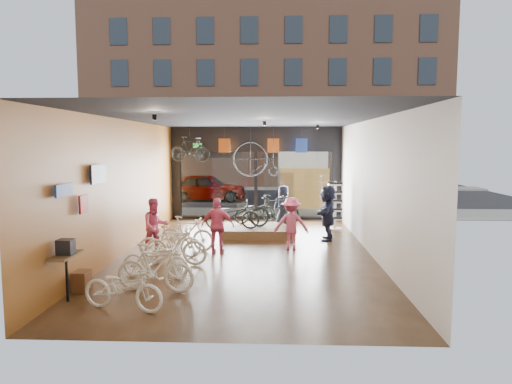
# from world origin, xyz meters

# --- Properties ---
(ground_plane) EXTENTS (7.00, 12.00, 0.04)m
(ground_plane) POSITION_xyz_m (0.00, 0.00, -0.02)
(ground_plane) COLOR black
(ground_plane) RESTS_ON ground
(ceiling) EXTENTS (7.00, 12.00, 0.04)m
(ceiling) POSITION_xyz_m (0.00, 0.00, 3.82)
(ceiling) COLOR black
(ceiling) RESTS_ON ground
(wall_left) EXTENTS (0.04, 12.00, 3.80)m
(wall_left) POSITION_xyz_m (-3.52, 0.00, 1.90)
(wall_left) COLOR #924E1D
(wall_left) RESTS_ON ground
(wall_right) EXTENTS (0.04, 12.00, 3.80)m
(wall_right) POSITION_xyz_m (3.52, 0.00, 1.90)
(wall_right) COLOR beige
(wall_right) RESTS_ON ground
(wall_back) EXTENTS (7.00, 0.04, 3.80)m
(wall_back) POSITION_xyz_m (0.00, -6.02, 1.90)
(wall_back) COLOR beige
(wall_back) RESTS_ON ground
(storefront) EXTENTS (7.00, 0.26, 3.80)m
(storefront) POSITION_xyz_m (0.00, 6.00, 1.90)
(storefront) COLOR black
(storefront) RESTS_ON ground
(exit_sign) EXTENTS (0.35, 0.06, 0.18)m
(exit_sign) POSITION_xyz_m (-2.40, 5.88, 3.05)
(exit_sign) COLOR #198C26
(exit_sign) RESTS_ON storefront
(street_road) EXTENTS (30.00, 18.00, 0.02)m
(street_road) POSITION_xyz_m (0.00, 15.00, -0.01)
(street_road) COLOR black
(street_road) RESTS_ON ground
(sidewalk_near) EXTENTS (30.00, 2.40, 0.12)m
(sidewalk_near) POSITION_xyz_m (0.00, 7.20, 0.06)
(sidewalk_near) COLOR slate
(sidewalk_near) RESTS_ON ground
(sidewalk_far) EXTENTS (30.00, 2.00, 0.12)m
(sidewalk_far) POSITION_xyz_m (0.00, 19.00, 0.06)
(sidewalk_far) COLOR slate
(sidewalk_far) RESTS_ON ground
(opposite_building) EXTENTS (26.00, 5.00, 14.00)m
(opposite_building) POSITION_xyz_m (0.00, 21.50, 7.00)
(opposite_building) COLOR brown
(opposite_building) RESTS_ON ground
(street_car) EXTENTS (4.38, 1.76, 1.49)m
(street_car) POSITION_xyz_m (-2.99, 12.00, 0.75)
(street_car) COLOR gray
(street_car) RESTS_ON street_road
(box_truck) EXTENTS (2.40, 7.21, 2.84)m
(box_truck) POSITION_xyz_m (2.16, 11.00, 1.42)
(box_truck) COLOR silver
(box_truck) RESTS_ON street_road
(floor_bike_0) EXTENTS (1.74, 0.95, 0.87)m
(floor_bike_0) POSITION_xyz_m (-2.03, -4.64, 0.43)
(floor_bike_0) COLOR silver
(floor_bike_0) RESTS_ON ground_plane
(floor_bike_1) EXTENTS (1.77, 0.74, 1.03)m
(floor_bike_1) POSITION_xyz_m (-1.72, -3.55, 0.51)
(floor_bike_1) COLOR silver
(floor_bike_1) RESTS_ON ground_plane
(floor_bike_2) EXTENTS (1.69, 0.82, 0.85)m
(floor_bike_2) POSITION_xyz_m (-1.97, -2.55, 0.42)
(floor_bike_2) COLOR silver
(floor_bike_2) RESTS_ON ground_plane
(floor_bike_3) EXTENTS (1.75, 0.71, 1.02)m
(floor_bike_3) POSITION_xyz_m (-1.77, -1.37, 0.51)
(floor_bike_3) COLOR silver
(floor_bike_3) RESTS_ON ground_plane
(floor_bike_4) EXTENTS (1.73, 0.70, 0.89)m
(floor_bike_4) POSITION_xyz_m (-2.07, -0.66, 0.45)
(floor_bike_4) COLOR silver
(floor_bike_4) RESTS_ON ground_plane
(floor_bike_5) EXTENTS (1.74, 0.85, 1.01)m
(floor_bike_5) POSITION_xyz_m (-1.78, 0.22, 0.50)
(floor_bike_5) COLOR silver
(floor_bike_5) RESTS_ON ground_plane
(display_platform) EXTENTS (2.40, 1.80, 0.30)m
(display_platform) POSITION_xyz_m (0.20, 2.53, 0.15)
(display_platform) COLOR #48341D
(display_platform) RESTS_ON ground_plane
(display_bike_left) EXTENTS (1.85, 0.78, 0.95)m
(display_bike_left) POSITION_xyz_m (-0.61, 2.06, 0.77)
(display_bike_left) COLOR black
(display_bike_left) RESTS_ON display_platform
(display_bike_mid) EXTENTS (1.88, 1.06, 1.09)m
(display_bike_mid) POSITION_xyz_m (0.80, 2.63, 0.85)
(display_bike_mid) COLOR black
(display_bike_mid) RESTS_ON display_platform
(display_bike_right) EXTENTS (1.71, 1.33, 0.86)m
(display_bike_right) POSITION_xyz_m (0.09, 3.28, 0.73)
(display_bike_right) COLOR black
(display_bike_right) RESTS_ON display_platform
(customer_1) EXTENTS (0.97, 0.91, 1.59)m
(customer_1) POSITION_xyz_m (-2.58, -0.23, 0.79)
(customer_1) COLOR #CC4C72
(customer_1) RESTS_ON ground_plane
(customer_2) EXTENTS (0.96, 0.43, 1.61)m
(customer_2) POSITION_xyz_m (-0.82, -0.14, 0.80)
(customer_2) COLOR #CC4C72
(customer_2) RESTS_ON ground_plane
(customer_3) EXTENTS (1.02, 0.60, 1.56)m
(customer_3) POSITION_xyz_m (1.28, 0.40, 0.78)
(customer_3) COLOR #CC4C72
(customer_3) RESTS_ON ground_plane
(customer_4) EXTENTS (0.84, 0.60, 1.59)m
(customer_4) POSITION_xyz_m (1.11, 3.84, 0.80)
(customer_4) COLOR #161C33
(customer_4) RESTS_ON ground_plane
(customer_5) EXTENTS (0.84, 1.73, 1.79)m
(customer_5) POSITION_xyz_m (2.50, 1.88, 0.89)
(customer_5) COLOR #161C33
(customer_5) RESTS_ON ground_plane
(sunglasses_rack) EXTENTS (0.61, 0.54, 1.78)m
(sunglasses_rack) POSITION_xyz_m (2.95, 3.50, 0.89)
(sunglasses_rack) COLOR white
(sunglasses_rack) RESTS_ON ground_plane
(wall_merch) EXTENTS (0.40, 2.40, 2.60)m
(wall_merch) POSITION_xyz_m (-3.38, -3.50, 1.30)
(wall_merch) COLOR navy
(wall_merch) RESTS_ON wall_left
(penny_farthing) EXTENTS (1.63, 0.06, 1.30)m
(penny_farthing) POSITION_xyz_m (0.14, 4.33, 2.50)
(penny_farthing) COLOR black
(penny_farthing) RESTS_ON ceiling
(hung_bike) EXTENTS (1.64, 0.81, 0.95)m
(hung_bike) POSITION_xyz_m (-2.40, 4.20, 2.93)
(hung_bike) COLOR black
(hung_bike) RESTS_ON ceiling
(jersey_left) EXTENTS (0.45, 0.03, 0.55)m
(jersey_left) POSITION_xyz_m (-1.21, 5.20, 3.05)
(jersey_left) COLOR #CC5919
(jersey_left) RESTS_ON ceiling
(jersey_mid) EXTENTS (0.45, 0.03, 0.55)m
(jersey_mid) POSITION_xyz_m (0.72, 5.20, 3.05)
(jersey_mid) COLOR #CC5919
(jersey_mid) RESTS_ON ceiling
(jersey_right) EXTENTS (0.45, 0.03, 0.55)m
(jersey_right) POSITION_xyz_m (1.83, 5.20, 3.05)
(jersey_right) COLOR #1E3F99
(jersey_right) RESTS_ON ceiling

